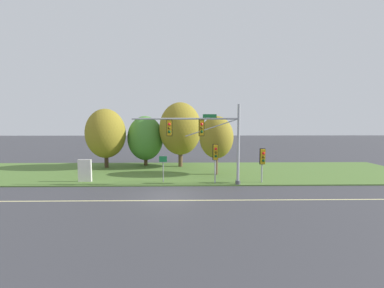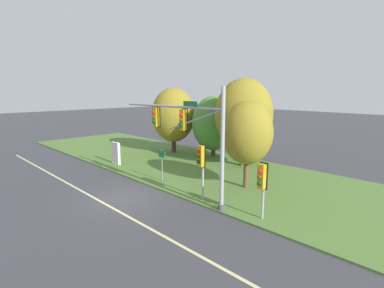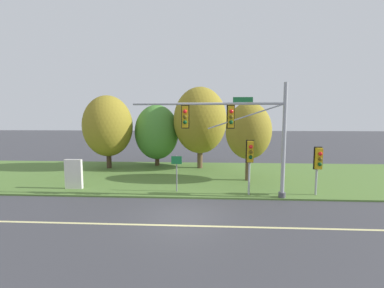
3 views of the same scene
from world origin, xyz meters
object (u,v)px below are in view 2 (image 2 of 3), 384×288
at_px(pedestrian_signal_further_along, 262,179).
at_px(tree_mid_verge, 247,133).
at_px(traffic_signal_mast, 189,130).
at_px(route_sign_post, 162,161).
at_px(tree_left_of_mast, 214,123).
at_px(tree_behind_signpost, 244,115).
at_px(tree_nearest_road, 173,115).
at_px(info_kiosk, 116,153).
at_px(pedestrian_signal_near_kerb, 201,160).

relative_size(pedestrian_signal_further_along, tree_mid_verge, 0.51).
bearing_deg(traffic_signal_mast, route_sign_post, 166.44).
bearing_deg(pedestrian_signal_further_along, tree_left_of_mast, 141.18).
height_order(route_sign_post, tree_behind_signpost, tree_behind_signpost).
bearing_deg(tree_behind_signpost, tree_nearest_road, -176.43).
bearing_deg(tree_left_of_mast, tree_mid_verge, -35.12).
height_order(pedestrian_signal_further_along, tree_nearest_road, tree_nearest_road).
xyz_separation_m(tree_mid_verge, info_kiosk, (-11.53, -2.88, -2.66)).
relative_size(pedestrian_signal_further_along, tree_left_of_mast, 0.50).
distance_m(tree_nearest_road, info_kiosk, 7.43).
xyz_separation_m(traffic_signal_mast, pedestrian_signal_further_along, (4.63, 0.45, -2.00)).
bearing_deg(tree_nearest_road, pedestrian_signal_near_kerb, -34.13).
distance_m(tree_left_of_mast, info_kiosk, 9.41).
relative_size(tree_nearest_road, tree_behind_signpost, 0.90).
relative_size(pedestrian_signal_further_along, tree_behind_signpost, 0.40).
distance_m(traffic_signal_mast, route_sign_post, 4.60).
xyz_separation_m(tree_nearest_road, tree_behind_signpost, (8.26, 0.52, 0.51)).
xyz_separation_m(traffic_signal_mast, pedestrian_signal_near_kerb, (0.67, 0.29, -1.66)).
distance_m(pedestrian_signal_further_along, info_kiosk, 15.06).
height_order(pedestrian_signal_further_along, route_sign_post, pedestrian_signal_further_along).
bearing_deg(tree_nearest_road, tree_left_of_mast, 19.31).
bearing_deg(tree_mid_verge, tree_nearest_road, 161.48).
height_order(traffic_signal_mast, route_sign_post, traffic_signal_mast).
distance_m(tree_left_of_mast, tree_behind_signpost, 4.37).
bearing_deg(route_sign_post, pedestrian_signal_further_along, -2.99).
height_order(tree_nearest_road, tree_left_of_mast, tree_nearest_road).
bearing_deg(pedestrian_signal_further_along, tree_mid_verge, 134.16).
relative_size(traffic_signal_mast, pedestrian_signal_near_kerb, 2.67).
height_order(tree_behind_signpost, tree_mid_verge, tree_behind_signpost).
height_order(tree_left_of_mast, info_kiosk, tree_left_of_mast).
height_order(tree_nearest_road, tree_mid_verge, tree_nearest_road).
distance_m(pedestrian_signal_further_along, tree_nearest_road, 17.16).
bearing_deg(tree_behind_signpost, traffic_signal_mast, -74.06).
bearing_deg(traffic_signal_mast, pedestrian_signal_near_kerb, 23.47).
distance_m(pedestrian_signal_further_along, tree_mid_verge, 5.22).
height_order(pedestrian_signal_near_kerb, tree_behind_signpost, tree_behind_signpost).
distance_m(route_sign_post, tree_nearest_road, 10.25).
xyz_separation_m(route_sign_post, tree_left_of_mast, (-2.86, 8.56, 1.73)).
distance_m(tree_left_of_mast, tree_mid_verge, 9.43).
xyz_separation_m(pedestrian_signal_near_kerb, route_sign_post, (-4.36, 0.60, -0.93)).
distance_m(pedestrian_signal_further_along, tree_behind_signpost, 10.95).
height_order(pedestrian_signal_further_along, tree_mid_verge, tree_mid_verge).
bearing_deg(tree_left_of_mast, tree_behind_signpost, -12.82).
bearing_deg(traffic_signal_mast, pedestrian_signal_further_along, 5.60).
height_order(pedestrian_signal_near_kerb, tree_mid_verge, tree_mid_verge).
bearing_deg(tree_left_of_mast, traffic_signal_mast, -55.28).
distance_m(pedestrian_signal_near_kerb, tree_nearest_road, 13.80).
bearing_deg(info_kiosk, route_sign_post, -2.20).
bearing_deg(tree_mid_verge, tree_behind_signpost, 128.68).
height_order(tree_mid_verge, info_kiosk, tree_mid_verge).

